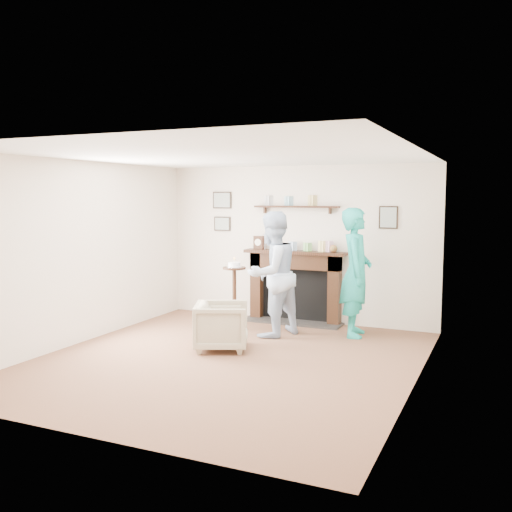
# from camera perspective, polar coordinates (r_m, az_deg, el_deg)

# --- Properties ---
(ground) EXTENTS (5.00, 5.00, 0.00)m
(ground) POSITION_cam_1_polar(r_m,az_deg,el_deg) (7.16, -2.84, -10.36)
(ground) COLOR brown
(ground) RESTS_ON ground
(room_shell) EXTENTS (4.54, 5.02, 2.52)m
(room_shell) POSITION_cam_1_polar(r_m,az_deg,el_deg) (7.50, -0.53, 3.01)
(room_shell) COLOR silver
(room_shell) RESTS_ON ground
(armchair) EXTENTS (0.90, 0.89, 0.63)m
(armchair) POSITION_cam_1_polar(r_m,az_deg,el_deg) (7.65, -3.44, -9.29)
(armchair) COLOR tan
(armchair) RESTS_ON ground
(man) EXTENTS (0.96, 1.07, 1.80)m
(man) POSITION_cam_1_polar(r_m,az_deg,el_deg) (8.36, 1.60, -7.96)
(man) COLOR silver
(man) RESTS_ON ground
(woman) EXTENTS (0.56, 0.75, 1.85)m
(woman) POSITION_cam_1_polar(r_m,az_deg,el_deg) (8.48, 9.84, -7.83)
(woman) COLOR #21BDA0
(woman) RESTS_ON ground
(pedestal_table) EXTENTS (0.34, 0.34, 1.10)m
(pedestal_table) POSITION_cam_1_polar(r_m,az_deg,el_deg) (8.54, -2.18, -3.01)
(pedestal_table) COLOR black
(pedestal_table) RESTS_ON ground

